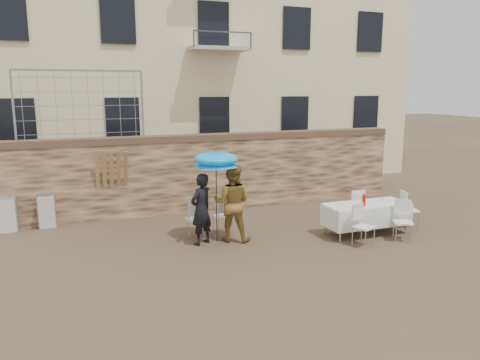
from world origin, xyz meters
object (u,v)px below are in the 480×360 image
object	(u,v)px
woman_dress	(232,203)
chair_stack_left	(9,213)
couple_chair_left	(195,218)
table_chair_side	(409,209)
table_chair_back	(354,207)
soda_bottle	(364,200)
umbrella	(216,162)
table_chair_front_left	(364,226)
chair_stack_right	(47,210)
couple_chair_right	(223,215)
table_chair_front_right	(403,221)
man_suit	(201,209)
banquet_table	(367,205)

from	to	relation	value
woman_dress	chair_stack_left	world-z (taller)	woman_dress
couple_chair_left	table_chair_side	world-z (taller)	same
couple_chair_left	table_chair_back	distance (m)	4.24
table_chair_back	soda_bottle	bearing A→B (deg)	72.33
umbrella	table_chair_front_left	world-z (taller)	umbrella
chair_stack_right	table_chair_back	bearing A→B (deg)	-18.87
couple_chair_right	woman_dress	bearing A→B (deg)	91.02
table_chair_front_right	chair_stack_right	size ratio (longest dim) A/B	1.04
man_suit	table_chair_side	distance (m)	5.46
couple_chair_right	banquet_table	distance (m)	3.55
soda_bottle	man_suit	bearing A→B (deg)	167.52
couple_chair_right	chair_stack_right	distance (m)	4.60
banquet_table	table_chair_front_left	size ratio (longest dim) A/B	2.19
soda_bottle	table_chair_side	size ratio (longest dim) A/B	0.27
couple_chair_right	couple_chair_left	bearing A→B (deg)	-4.17
banquet_table	chair_stack_right	world-z (taller)	chair_stack_right
banquet_table	table_chair_front_right	size ratio (longest dim) A/B	2.19
chair_stack_right	table_chair_front_left	bearing A→B (deg)	-31.42
couple_chair_left	table_chair_side	bearing A→B (deg)	174.78
umbrella	couple_chair_left	bearing A→B (deg)	131.63
umbrella	chair_stack_left	xyz separation A→B (m)	(-4.67, 2.60, -1.43)
woman_dress	couple_chair_left	bearing A→B (deg)	-7.59
woman_dress	couple_chair_left	xyz separation A→B (m)	(-0.75, 0.55, -0.44)
couple_chair_right	umbrella	bearing A→B (deg)	52.14
man_suit	table_chair_front_left	size ratio (longest dim) A/B	1.73
table_chair_side	chair_stack_right	bearing A→B (deg)	83.71
umbrella	table_chair_side	xyz separation A→B (m)	(5.01, -0.69, -1.41)
woman_dress	banquet_table	world-z (taller)	woman_dress
man_suit	table_chair_front_right	world-z (taller)	man_suit
table_chair_front_right	chair_stack_left	world-z (taller)	table_chair_front_right
man_suit	banquet_table	size ratio (longest dim) A/B	0.79
woman_dress	chair_stack_left	xyz separation A→B (m)	(-5.02, 2.70, -0.46)
chair_stack_left	couple_chair_right	bearing A→B (deg)	-23.39
couple_chair_left	table_chair_front_right	xyz separation A→B (m)	(4.51, -1.99, 0.00)
man_suit	couple_chair_left	xyz separation A→B (m)	(0.00, 0.55, -0.35)
man_suit	soda_bottle	bearing A→B (deg)	137.24
umbrella	couple_chair_right	xyz separation A→B (m)	(0.30, 0.45, -1.41)
woman_dress	man_suit	bearing A→B (deg)	28.66
table_chair_front_left	chair_stack_right	size ratio (longest dim) A/B	1.04
table_chair_side	woman_dress	bearing A→B (deg)	97.01
table_chair_back	table_chair_side	world-z (taller)	same
banquet_table	umbrella	bearing A→B (deg)	167.61
umbrella	chair_stack_right	bearing A→B (deg)	145.40
man_suit	table_chair_front_left	xyz separation A→B (m)	(3.41, -1.44, -0.35)
man_suit	chair_stack_right	xyz separation A→B (m)	(-3.37, 2.70, -0.37)
soda_bottle	chair_stack_right	bearing A→B (deg)	153.75
soda_bottle	table_chair_back	xyz separation A→B (m)	(0.40, 0.95, -0.43)
couple_chair_right	chair_stack_right	size ratio (longest dim) A/B	1.04
umbrella	soda_bottle	distance (m)	3.68
chair_stack_right	couple_chair_left	bearing A→B (deg)	-32.54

